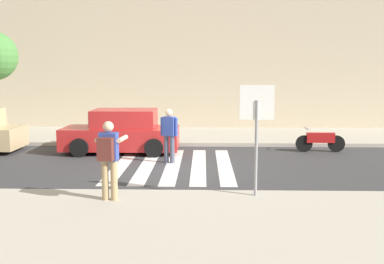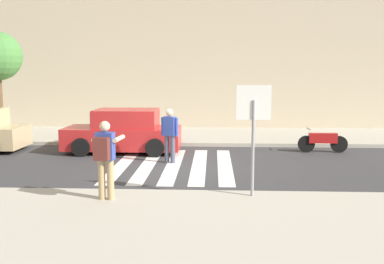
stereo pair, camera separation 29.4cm
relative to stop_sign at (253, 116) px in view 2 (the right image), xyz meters
name	(u,v)px [view 2 (the right image)]	position (x,y,z in m)	size (l,w,h in m)	color
ground_plane	(173,166)	(-2.12, 3.60, -1.94)	(120.00, 120.00, 0.00)	#38383A
sidewalk_near	(140,240)	(-2.12, -2.60, -1.87)	(60.00, 6.00, 0.14)	#B2AD9E
sidewalk_far	(185,136)	(-2.12, 9.60, -1.87)	(60.00, 4.80, 0.14)	#B2AD9E
building_facade_far	(190,58)	(-2.12, 14.00, 1.58)	(56.00, 4.00, 7.05)	beige
crosswalk_stripe_0	(123,164)	(-3.72, 3.80, -1.94)	(0.44, 5.20, 0.01)	silver
crosswalk_stripe_1	(148,165)	(-2.92, 3.80, -1.94)	(0.44, 5.20, 0.01)	silver
crosswalk_stripe_2	(173,165)	(-2.12, 3.80, -1.94)	(0.44, 5.20, 0.01)	silver
crosswalk_stripe_3	(199,165)	(-1.32, 3.80, -1.94)	(0.44, 5.20, 0.01)	silver
crosswalk_stripe_4	(225,165)	(-0.52, 3.80, -1.94)	(0.44, 5.20, 0.01)	silver
stop_sign	(253,116)	(0.00, 0.00, 0.00)	(0.76, 0.08, 2.48)	gray
photographer_with_backpack	(105,153)	(-3.21, -0.48, -0.78)	(0.63, 0.88, 1.72)	tan
pedestrian_crossing	(170,133)	(-2.26, 4.14, -0.97)	(0.55, 0.35, 1.72)	#474C60
parked_car_red	(124,132)	(-4.08, 5.90, -1.22)	(4.10, 1.92, 1.55)	red
motorcycle	(323,141)	(3.04, 6.20, -1.53)	(1.76, 0.60, 0.87)	black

